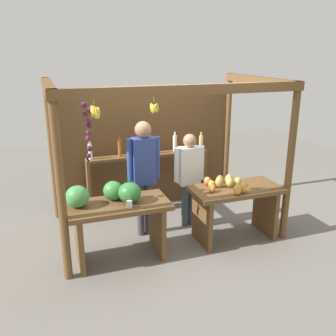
# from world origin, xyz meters

# --- Properties ---
(ground_plane) EXTENTS (12.00, 12.00, 0.00)m
(ground_plane) POSITION_xyz_m (0.00, 0.00, 0.00)
(ground_plane) COLOR slate
(ground_plane) RESTS_ON ground
(market_stall) EXTENTS (3.19, 1.93, 2.25)m
(market_stall) POSITION_xyz_m (-0.01, 0.42, 1.31)
(market_stall) COLOR brown
(market_stall) RESTS_ON ground
(fruit_counter_left) EXTENTS (1.33, 0.65, 1.06)m
(fruit_counter_left) POSITION_xyz_m (-0.90, -0.66, 0.69)
(fruit_counter_left) COLOR brown
(fruit_counter_left) RESTS_ON ground
(fruit_counter_right) EXTENTS (1.29, 0.64, 0.93)m
(fruit_counter_right) POSITION_xyz_m (0.83, -0.68, 0.59)
(fruit_counter_right) COLOR brown
(fruit_counter_right) RESTS_ON ground
(bottle_shelf_unit) EXTENTS (2.04, 0.22, 1.36)m
(bottle_shelf_unit) POSITION_xyz_m (-0.03, 0.68, 0.78)
(bottle_shelf_unit) COLOR brown
(bottle_shelf_unit) RESTS_ON ground
(vendor_man) EXTENTS (0.48, 0.23, 1.70)m
(vendor_man) POSITION_xyz_m (-0.35, -0.13, 1.03)
(vendor_man) COLOR #443B44
(vendor_man) RESTS_ON ground
(vendor_woman) EXTENTS (0.48, 0.20, 1.46)m
(vendor_woman) POSITION_xyz_m (0.38, -0.07, 0.86)
(vendor_woman) COLOR #37494C
(vendor_woman) RESTS_ON ground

